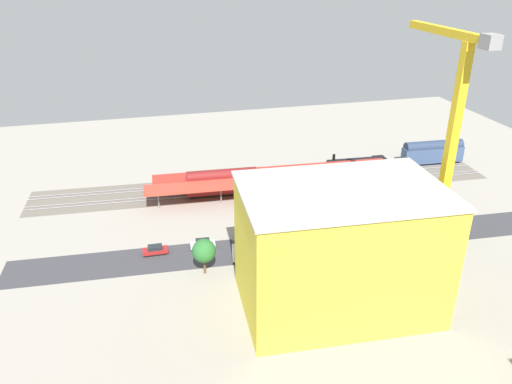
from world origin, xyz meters
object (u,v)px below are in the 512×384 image
(street_tree_1, at_px, (403,222))
(street_tree_3, at_px, (318,228))
(freight_coach_far, at_px, (222,181))
(box_truck_0, at_px, (293,251))
(platform_canopy_near, at_px, (281,180))
(box_truck_1, at_px, (257,252))
(parked_car_5, at_px, (203,244))
(street_tree_0, at_px, (456,214))
(parked_car_4, at_px, (243,238))
(tower_crane, at_px, (447,145))
(passenger_coach, at_px, (433,152))
(parked_car_0, at_px, (401,221))
(construction_building, at_px, (339,250))
(parked_car_6, at_px, (155,250))
(street_tree_2, at_px, (204,251))
(platform_canopy_far, at_px, (274,171))
(traffic_light, at_px, (308,238))
(locomotive, at_px, (359,165))
(parked_car_1, at_px, (364,224))
(parked_car_2, at_px, (322,228))
(parked_car_3, at_px, (286,234))

(street_tree_1, relative_size, street_tree_3, 0.93)
(freight_coach_far, distance_m, box_truck_0, 31.17)
(platform_canopy_near, xyz_separation_m, box_truck_1, (11.61, 24.06, -2.50))
(parked_car_5, distance_m, street_tree_0, 48.61)
(parked_car_4, bearing_deg, tower_crane, 150.26)
(passenger_coach, bearing_deg, street_tree_1, 51.50)
(parked_car_0, bearing_deg, street_tree_0, 133.82)
(construction_building, distance_m, street_tree_0, 33.43)
(tower_crane, distance_m, street_tree_3, 26.12)
(passenger_coach, distance_m, parked_car_6, 78.85)
(tower_crane, distance_m, street_tree_2, 43.16)
(platform_canopy_near, distance_m, parked_car_0, 27.45)
(street_tree_3, bearing_deg, tower_crane, 153.29)
(platform_canopy_near, distance_m, parked_car_5, 27.20)
(construction_building, bearing_deg, street_tree_3, -95.29)
(passenger_coach, distance_m, street_tree_2, 75.10)
(platform_canopy_far, distance_m, traffic_light, 32.48)
(platform_canopy_far, xyz_separation_m, box_truck_1, (11.75, 30.59, -2.16))
(box_truck_1, height_order, traffic_light, traffic_light)
(locomotive, relative_size, parked_car_5, 3.56)
(street_tree_3, bearing_deg, street_tree_0, 179.17)
(parked_car_6, xyz_separation_m, traffic_light, (-26.63, 8.36, 3.58))
(freight_coach_far, distance_m, parked_car_1, 33.55)
(platform_canopy_far, distance_m, street_tree_2, 38.93)
(parked_car_5, relative_size, street_tree_1, 0.62)
(street_tree_2, bearing_deg, passenger_coach, -151.44)
(parked_car_4, bearing_deg, freight_coach_far, -90.38)
(parked_car_6, bearing_deg, street_tree_0, 171.99)
(construction_building, distance_m, traffic_light, 14.53)
(parked_car_0, height_order, parked_car_6, parked_car_6)
(passenger_coach, xyz_separation_m, parked_car_2, (40.99, 27.16, -2.63))
(box_truck_1, bearing_deg, street_tree_2, 10.33)
(parked_car_1, xyz_separation_m, box_truck_1, (23.77, 6.29, 0.99))
(parked_car_2, height_order, parked_car_6, parked_car_6)
(parked_car_4, xyz_separation_m, traffic_light, (-9.99, 8.86, 3.60))
(platform_canopy_far, relative_size, construction_building, 1.95)
(parked_car_3, relative_size, box_truck_0, 0.48)
(passenger_coach, relative_size, street_tree_0, 2.16)
(street_tree_3, bearing_deg, freight_coach_far, -68.26)
(passenger_coach, relative_size, parked_car_6, 3.53)
(street_tree_2, relative_size, street_tree_3, 0.80)
(parked_car_0, distance_m, street_tree_3, 22.58)
(passenger_coach, bearing_deg, street_tree_3, 37.80)
(street_tree_1, distance_m, street_tree_3, 16.63)
(street_tree_1, bearing_deg, parked_car_3, -22.54)
(freight_coach_far, height_order, parked_car_1, freight_coach_far)
(parked_car_3, xyz_separation_m, parked_car_6, (25.17, -0.11, 0.00))
(freight_coach_far, xyz_separation_m, tower_crane, (-29.33, 38.56, 19.58))
(parked_car_5, bearing_deg, box_truck_0, 152.03)
(tower_crane, height_order, box_truck_1, tower_crane)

